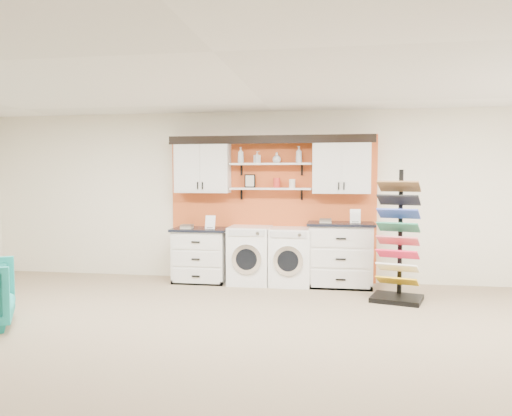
% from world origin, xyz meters
% --- Properties ---
extents(floor, '(10.00, 10.00, 0.00)m').
position_xyz_m(floor, '(0.00, 0.00, 0.00)').
color(floor, gray).
rests_on(floor, ground).
extents(ceiling, '(10.00, 10.00, 0.00)m').
position_xyz_m(ceiling, '(0.00, 0.00, 2.80)').
color(ceiling, white).
rests_on(ceiling, wall_back).
extents(wall_back, '(10.00, 0.00, 10.00)m').
position_xyz_m(wall_back, '(0.00, 4.00, 1.40)').
color(wall_back, '#EFE7CE').
rests_on(wall_back, floor).
extents(accent_panel, '(3.40, 0.07, 2.40)m').
position_xyz_m(accent_panel, '(0.00, 3.96, 1.20)').
color(accent_panel, '#D15523').
rests_on(accent_panel, wall_back).
extents(upper_cabinet_left, '(0.90, 0.35, 0.84)m').
position_xyz_m(upper_cabinet_left, '(-1.13, 3.79, 1.88)').
color(upper_cabinet_left, white).
rests_on(upper_cabinet_left, wall_back).
extents(upper_cabinet_right, '(0.90, 0.35, 0.84)m').
position_xyz_m(upper_cabinet_right, '(1.13, 3.79, 1.88)').
color(upper_cabinet_right, white).
rests_on(upper_cabinet_right, wall_back).
extents(shelf_lower, '(1.32, 0.28, 0.03)m').
position_xyz_m(shelf_lower, '(0.00, 3.80, 1.53)').
color(shelf_lower, white).
rests_on(shelf_lower, wall_back).
extents(shelf_upper, '(1.32, 0.28, 0.03)m').
position_xyz_m(shelf_upper, '(0.00, 3.80, 1.93)').
color(shelf_upper, white).
rests_on(shelf_upper, wall_back).
extents(crown_molding, '(3.30, 0.41, 0.13)m').
position_xyz_m(crown_molding, '(0.00, 3.81, 2.33)').
color(crown_molding, black).
rests_on(crown_molding, wall_back).
extents(picture_frame, '(0.18, 0.02, 0.22)m').
position_xyz_m(picture_frame, '(-0.35, 3.85, 1.66)').
color(picture_frame, black).
rests_on(picture_frame, shelf_lower).
extents(canister_red, '(0.11, 0.11, 0.16)m').
position_xyz_m(canister_red, '(0.10, 3.80, 1.62)').
color(canister_red, red).
rests_on(canister_red, shelf_lower).
extents(canister_cream, '(0.10, 0.10, 0.14)m').
position_xyz_m(canister_cream, '(0.35, 3.80, 1.61)').
color(canister_cream, silver).
rests_on(canister_cream, shelf_lower).
extents(base_cabinet_left, '(0.90, 0.66, 0.89)m').
position_xyz_m(base_cabinet_left, '(-1.13, 3.64, 0.44)').
color(base_cabinet_left, white).
rests_on(base_cabinet_left, floor).
extents(base_cabinet_right, '(1.03, 0.66, 1.01)m').
position_xyz_m(base_cabinet_right, '(1.13, 3.64, 0.50)').
color(base_cabinet_right, white).
rests_on(base_cabinet_right, floor).
extents(washer, '(0.66, 0.71, 0.92)m').
position_xyz_m(washer, '(-0.31, 3.64, 0.46)').
color(washer, white).
rests_on(washer, floor).
extents(dryer, '(0.65, 0.71, 0.91)m').
position_xyz_m(dryer, '(0.34, 3.64, 0.46)').
color(dryer, white).
rests_on(dryer, floor).
extents(sample_rack, '(0.79, 0.72, 1.83)m').
position_xyz_m(sample_rack, '(1.91, 2.87, 0.56)').
color(sample_rack, black).
rests_on(sample_rack, floor).
extents(soap_bottle_a, '(0.14, 0.14, 0.26)m').
position_xyz_m(soap_bottle_a, '(-0.49, 3.80, 2.07)').
color(soap_bottle_a, silver).
rests_on(soap_bottle_a, shelf_upper).
extents(soap_bottle_b, '(0.12, 0.12, 0.19)m').
position_xyz_m(soap_bottle_b, '(-0.22, 3.80, 2.04)').
color(soap_bottle_b, silver).
rests_on(soap_bottle_b, shelf_upper).
extents(soap_bottle_c, '(0.14, 0.14, 0.17)m').
position_xyz_m(soap_bottle_c, '(0.10, 3.80, 2.03)').
color(soap_bottle_c, silver).
rests_on(soap_bottle_c, shelf_upper).
extents(soap_bottle_d, '(0.14, 0.14, 0.27)m').
position_xyz_m(soap_bottle_d, '(0.46, 3.80, 2.08)').
color(soap_bottle_d, silver).
rests_on(soap_bottle_d, shelf_upper).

